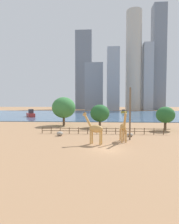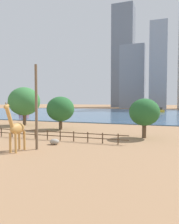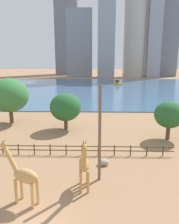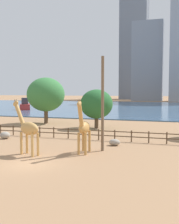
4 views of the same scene
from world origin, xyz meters
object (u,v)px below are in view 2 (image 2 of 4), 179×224
Objects in this scene: boat_sailboat at (161,110)px; boat_ferry at (24,111)px; tree_center_broad at (60,109)px; boulder_near_fence at (54,142)px; tree_right_tall at (24,101)px; tree_left_large at (144,112)px; utility_pole at (36,107)px; giraffe_tall at (16,128)px.

boat_ferry is at bearing -74.46° from boat_sailboat.
tree_center_broad is 1.15× the size of boat_sailboat.
tree_right_tall reaches higher than boulder_near_fence.
boat_sailboat is (-0.15, 70.73, -2.65)m from tree_left_large.
utility_pole reaches higher than tree_left_large.
utility_pole is 82.58m from boat_sailboat.
giraffe_tall is at bearing -77.24° from tree_center_broad.
giraffe_tall is at bearing -129.68° from utility_pole.
boat_sailboat reaches higher than boulder_near_fence.
tree_center_broad is at bearing -34.17° from boat_sailboat.
tree_right_tall is (-15.90, 15.79, 4.70)m from boulder_near_fence.
tree_left_large is 15.72m from tree_center_broad.
boat_ferry is at bearing 130.05° from boulder_near_fence.
giraffe_tall is 17.12m from tree_left_large.
tree_right_tall is at bearing 163.55° from tree_left_large.
giraffe_tall is 0.85× the size of tree_center_broad.
boat_ferry is 58.06m from boat_sailboat.
utility_pole reaches higher than boulder_near_fence.
giraffe_tall is at bearing -131.45° from tree_left_large.
giraffe_tall is 0.62× the size of boat_ferry.
giraffe_tall is at bearing -55.28° from tree_right_tall.
boat_ferry is (-36.54, 46.97, -3.11)m from utility_pole.
boat_ferry is (-35.21, 48.58, -0.99)m from giraffe_tall.
tree_left_large is at bearing -16.45° from tree_right_tall.
tree_center_broad is (-5.69, 12.49, 3.34)m from boulder_near_fence.
tree_left_large is (11.30, 12.80, 1.21)m from giraffe_tall.
tree_center_broad is at bearing -171.57° from giraffe_tall.
boulder_near_fence is 79.58m from boat_sailboat.
boat_sailboat is (46.36, 34.95, -0.45)m from boat_ferry.
tree_right_tall reaches higher than giraffe_tall.
boulder_near_fence is at bearing -44.80° from tree_right_tall.
tree_left_large reaches higher than boat_ferry.
utility_pole is at bearing -28.31° from boat_sailboat.
tree_left_large is at bearing -21.35° from boat_sailboat.
tree_right_tall is 1.56× the size of boat_sailboat.
boat_ferry is at bearing 127.88° from utility_pole.
boulder_near_fence is 14.12m from tree_center_broad.
tree_left_large is at bearing 41.28° from boulder_near_fence.
utility_pole is at bearing -100.10° from boulder_near_fence.
tree_right_tall is (-25.36, 7.49, 1.47)m from tree_left_large.
boat_sailboat is at bearing 90.12° from tree_left_large.
tree_right_tall reaches higher than boat_sailboat.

